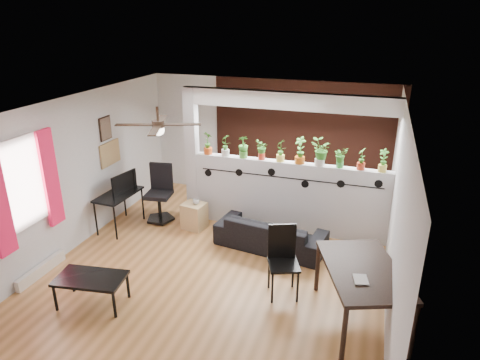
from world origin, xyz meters
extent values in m
cube|color=#966131|center=(0.00, 0.00, -0.05)|extent=(6.30, 7.10, 0.10)
cube|color=#B7B7BA|center=(0.00, 3.02, 1.30)|extent=(6.30, 0.04, 2.90)
cube|color=#B7B7BA|center=(0.00, -3.02, 1.30)|extent=(6.30, 0.04, 2.90)
cube|color=#B7B7BA|center=(-2.62, 0.00, 1.30)|extent=(0.04, 7.10, 2.90)
cube|color=#B7B7BA|center=(2.62, 0.00, 1.30)|extent=(0.04, 7.10, 2.90)
cube|color=white|center=(0.00, 0.00, 2.65)|extent=(6.30, 7.10, 0.10)
cube|color=#BCBCC1|center=(0.80, 1.50, 0.68)|extent=(3.60, 0.18, 1.35)
cube|color=white|center=(0.80, 1.50, 2.45)|extent=(3.60, 0.18, 0.30)
cube|color=#BCBCC1|center=(-1.11, 1.50, 1.30)|extent=(0.22, 0.20, 2.60)
cube|color=brown|center=(0.80, 2.97, 1.30)|extent=(3.90, 0.05, 2.60)
cube|color=black|center=(0.80, 1.40, 1.08)|extent=(3.31, 0.01, 0.02)
cylinder|color=black|center=(-0.75, 1.40, 1.00)|extent=(0.14, 0.01, 0.14)
cylinder|color=black|center=(-0.13, 1.40, 1.08)|extent=(0.14, 0.01, 0.14)
cylinder|color=black|center=(0.49, 1.40, 1.16)|extent=(0.14, 0.01, 0.14)
cylinder|color=black|center=(1.11, 1.40, 1.00)|extent=(0.14, 0.01, 0.14)
cylinder|color=black|center=(1.73, 1.40, 1.08)|extent=(0.14, 0.01, 0.14)
cylinder|color=black|center=(2.35, 1.40, 1.16)|extent=(0.14, 0.01, 0.14)
cube|color=white|center=(-2.58, -1.20, 1.55)|extent=(0.02, 0.95, 1.25)
cube|color=white|center=(-2.57, -1.20, 1.55)|extent=(0.04, 1.05, 1.35)
cube|color=red|center=(-2.53, -0.70, 1.45)|extent=(0.06, 0.30, 1.55)
cube|color=silver|center=(-2.54, -1.20, 0.09)|extent=(0.08, 1.00, 0.18)
cube|color=#9D7B4C|center=(-2.58, 0.95, 1.35)|extent=(0.03, 0.60, 0.45)
cube|color=#8C7259|center=(-2.58, 0.90, 1.85)|extent=(0.03, 0.30, 0.40)
cube|color=black|center=(-2.58, 0.90, 1.85)|extent=(0.02, 0.34, 0.44)
cylinder|color=black|center=(-0.80, -0.30, 2.50)|extent=(0.04, 0.04, 0.20)
cylinder|color=black|center=(-0.80, -0.30, 2.35)|extent=(0.18, 0.18, 0.10)
sphere|color=white|center=(-0.80, -0.30, 2.26)|extent=(0.17, 0.17, 0.17)
cube|color=black|center=(-0.48, -0.18, 2.34)|extent=(0.55, 0.29, 0.01)
cube|color=black|center=(-0.92, 0.02, 2.34)|extent=(0.29, 0.55, 0.01)
cube|color=black|center=(-1.12, -0.42, 2.34)|extent=(0.55, 0.29, 0.01)
cube|color=black|center=(-0.68, -0.62, 2.34)|extent=(0.29, 0.55, 0.01)
cylinder|color=#D14E18|center=(-0.78, 1.50, 1.41)|extent=(0.16, 0.16, 0.12)
imported|color=#215E1B|center=(-0.78, 1.50, 1.62)|extent=(0.28, 0.26, 0.34)
cylinder|color=silver|center=(-0.43, 1.50, 1.41)|extent=(0.15, 0.15, 0.12)
imported|color=#215E1B|center=(-0.43, 1.50, 1.61)|extent=(0.23, 0.26, 0.31)
cylinder|color=#4C9536|center=(-0.08, 1.50, 1.41)|extent=(0.15, 0.15, 0.12)
imported|color=#215E1B|center=(-0.08, 1.50, 1.61)|extent=(0.27, 0.26, 0.32)
cylinder|color=#B1301C|center=(0.27, 1.50, 1.41)|extent=(0.12, 0.12, 0.12)
imported|color=#215E1B|center=(0.27, 1.50, 1.58)|extent=(0.15, 0.18, 0.26)
cylinder|color=#E6D051|center=(0.62, 1.50, 1.41)|extent=(0.15, 0.15, 0.12)
imported|color=#215E1B|center=(0.62, 1.50, 1.61)|extent=(0.24, 0.26, 0.32)
cylinder|color=#D16518|center=(0.98, 1.50, 1.41)|extent=(0.18, 0.18, 0.12)
imported|color=#215E1B|center=(0.98, 1.50, 1.64)|extent=(0.32, 0.29, 0.39)
cylinder|color=silver|center=(1.33, 1.50, 1.41)|extent=(0.17, 0.17, 0.12)
imported|color=#215E1B|center=(1.33, 1.50, 1.64)|extent=(0.27, 0.23, 0.37)
cylinder|color=green|center=(1.68, 1.50, 1.41)|extent=(0.12, 0.12, 0.12)
imported|color=#215E1B|center=(1.68, 1.50, 1.58)|extent=(0.22, 0.22, 0.26)
cylinder|color=#B7371D|center=(2.03, 1.50, 1.41)|extent=(0.14, 0.14, 0.12)
imported|color=#215E1B|center=(2.03, 1.50, 1.60)|extent=(0.17, 0.21, 0.29)
cylinder|color=#DBC34D|center=(2.38, 1.50, 1.41)|extent=(0.14, 0.14, 0.12)
imported|color=#215E1B|center=(2.38, 1.50, 1.60)|extent=(0.24, 0.22, 0.30)
imported|color=black|center=(0.66, 0.75, 0.26)|extent=(1.89, 0.96, 0.53)
cube|color=tan|center=(-0.90, 1.02, 0.25)|extent=(0.47, 0.43, 0.50)
imported|color=gray|center=(-0.85, 1.02, 0.55)|extent=(0.14, 0.14, 0.10)
cube|color=black|center=(-2.25, 0.61, 0.68)|extent=(0.56, 0.99, 0.04)
cylinder|color=black|center=(-2.49, 0.18, 0.33)|extent=(0.03, 0.03, 0.66)
cylinder|color=black|center=(-2.06, 0.15, 0.33)|extent=(0.03, 0.03, 0.66)
cylinder|color=black|center=(-2.44, 1.06, 0.33)|extent=(0.03, 0.03, 0.66)
cylinder|color=black|center=(-2.01, 1.04, 0.33)|extent=(0.03, 0.03, 0.66)
imported|color=black|center=(-2.25, 0.76, 0.80)|extent=(0.36, 0.12, 0.20)
cylinder|color=black|center=(-1.67, 1.08, 0.04)|extent=(0.58, 0.58, 0.04)
cylinder|color=black|center=(-1.67, 1.08, 0.29)|extent=(0.07, 0.07, 0.49)
cube|color=black|center=(-1.67, 1.08, 0.56)|extent=(0.53, 0.53, 0.08)
cube|color=black|center=(-1.70, 1.29, 0.87)|extent=(0.45, 0.13, 0.54)
cube|color=black|center=(2.25, -0.76, 0.78)|extent=(1.36, 1.70, 0.05)
cylinder|color=black|center=(2.12, -1.56, 0.38)|extent=(0.06, 0.06, 0.75)
cylinder|color=black|center=(2.88, -1.27, 0.38)|extent=(0.06, 0.06, 0.75)
cylinder|color=black|center=(1.62, -0.25, 0.38)|extent=(0.06, 0.06, 0.75)
cylinder|color=black|center=(2.38, 0.04, 0.38)|extent=(0.06, 0.06, 0.75)
imported|color=gray|center=(2.15, -1.06, 0.82)|extent=(0.21, 0.25, 0.02)
cube|color=black|center=(1.17, -0.52, 0.50)|extent=(0.55, 0.55, 0.03)
cube|color=black|center=(1.10, -0.35, 0.79)|extent=(0.39, 0.18, 0.54)
cube|color=black|center=(1.07, -0.76, 0.25)|extent=(0.04, 0.04, 0.50)
cube|color=black|center=(1.40, -0.62, 0.25)|extent=(0.04, 0.04, 0.50)
cube|color=black|center=(0.94, -0.42, 0.52)|extent=(0.04, 0.04, 1.03)
cube|color=black|center=(1.27, -0.29, 0.52)|extent=(0.04, 0.04, 1.03)
cube|color=black|center=(-1.32, -1.56, 0.42)|extent=(1.01, 0.66, 0.04)
cylinder|color=black|center=(-1.72, -1.84, 0.20)|extent=(0.04, 0.04, 0.40)
cylinder|color=black|center=(-0.87, -1.71, 0.20)|extent=(0.04, 0.04, 0.40)
cylinder|color=black|center=(-1.78, -1.40, 0.20)|extent=(0.04, 0.04, 0.40)
cylinder|color=black|center=(-0.93, -1.27, 0.20)|extent=(0.04, 0.04, 0.40)
camera|label=1|loc=(2.20, -5.68, 3.83)|focal=32.00mm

